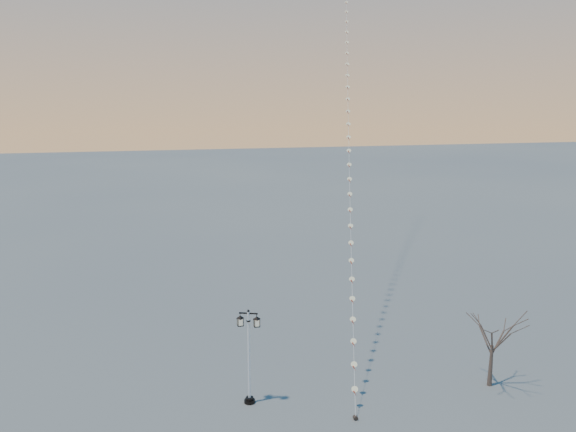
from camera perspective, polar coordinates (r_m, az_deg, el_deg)
name	(u,v)px	position (r m, az deg, el deg)	size (l,w,h in m)	color
street_lamp	(249,352)	(27.98, -3.88, -13.24)	(1.14, 0.71, 4.71)	black
bare_tree	(493,334)	(31.17, 19.58, -10.96)	(2.39, 2.39, 3.96)	#4D3B30
kite_train	(348,63)	(45.67, 5.96, 14.81)	(14.00, 41.56, 34.25)	black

